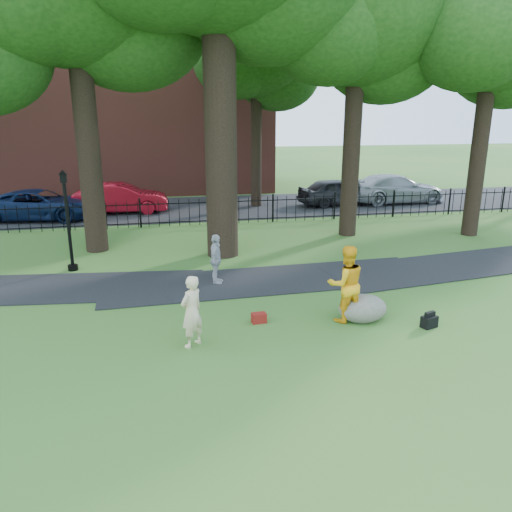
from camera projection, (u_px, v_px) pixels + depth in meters
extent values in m
plane|color=#2E6322|center=(263.00, 338.00, 11.39)|extent=(120.00, 120.00, 0.00)
cube|color=black|center=(269.00, 281.00, 15.25)|extent=(36.07, 3.85, 0.03)
cube|color=black|center=(201.00, 208.00, 26.45)|extent=(80.00, 7.00, 0.02)
cube|color=black|center=(208.00, 202.00, 22.40)|extent=(44.00, 0.04, 0.04)
cube|color=black|center=(209.00, 221.00, 22.64)|extent=(44.00, 0.04, 0.04)
cube|color=brown|center=(123.00, 94.00, 31.55)|extent=(18.00, 8.00, 12.00)
cylinder|color=black|center=(220.00, 103.00, 16.50)|extent=(1.10, 1.10, 10.50)
cylinder|color=black|center=(86.00, 124.00, 17.27)|extent=(0.80, 0.80, 9.10)
ellipsoid|color=#15380F|center=(128.00, 19.00, 17.43)|extent=(5.76, 5.76, 4.90)
cylinder|color=black|center=(352.00, 131.00, 19.70)|extent=(0.70, 0.70, 8.40)
ellipsoid|color=#15380F|center=(359.00, 8.00, 18.45)|extent=(6.60, 6.60, 5.61)
ellipsoid|color=#15380F|center=(384.00, 46.00, 19.84)|extent=(5.28, 5.28, 4.49)
ellipsoid|color=#15380F|center=(330.00, 25.00, 17.78)|extent=(4.95, 4.95, 4.21)
cylinder|color=black|center=(481.00, 136.00, 19.73)|extent=(0.64, 0.64, 8.05)
ellipsoid|color=#15380F|center=(495.00, 18.00, 18.53)|extent=(6.20, 6.20, 5.27)
ellipsoid|color=#15380F|center=(510.00, 55.00, 19.85)|extent=(4.96, 4.96, 4.22)
ellipsoid|color=#15380F|center=(473.00, 35.00, 17.92)|extent=(4.65, 4.65, 3.95)
imported|color=beige|center=(192.00, 311.00, 10.82)|extent=(0.70, 0.68, 1.63)
imported|color=#FFAC15|center=(346.00, 284.00, 12.10)|extent=(0.95, 0.75, 1.92)
imported|color=#ACACB1|center=(216.00, 259.00, 14.78)|extent=(0.61, 0.96, 1.52)
ellipsoid|color=#5E5B4F|center=(363.00, 306.00, 12.32)|extent=(1.28, 1.00, 0.71)
cylinder|color=black|center=(69.00, 227.00, 15.84)|extent=(0.11, 0.11, 2.86)
cylinder|color=black|center=(73.00, 267.00, 16.22)|extent=(0.32, 0.32, 0.18)
cube|color=black|center=(63.00, 178.00, 15.40)|extent=(0.23, 0.23, 0.27)
cone|color=black|center=(63.00, 172.00, 15.35)|extent=(0.29, 0.29, 0.14)
cube|color=black|center=(429.00, 322.00, 11.94)|extent=(0.44, 0.35, 0.28)
cube|color=maroon|center=(259.00, 318.00, 12.22)|extent=(0.37, 0.25, 0.24)
imported|color=maroon|center=(121.00, 198.00, 25.03)|extent=(4.61, 1.75, 1.50)
imported|color=#0C1A3E|center=(40.00, 205.00, 23.54)|extent=(5.36, 3.02, 1.41)
imported|color=black|center=(337.00, 192.00, 27.14)|extent=(4.50, 2.32, 1.47)
imported|color=#95989D|center=(396.00, 189.00, 27.77)|extent=(5.55, 2.47, 1.58)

